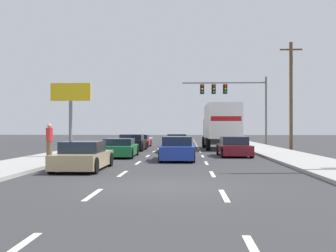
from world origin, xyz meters
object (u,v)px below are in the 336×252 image
object	(u,v)px
car_red	(140,141)
traffic_signal_mast	(228,93)
utility_pole_mid	(291,94)
car_green	(120,148)
car_tan	(83,157)
car_white	(177,141)
car_black	(132,143)
car_orange	(176,145)
roadside_billboard	(71,101)
pedestrian_mid_block	(49,140)
car_blue	(177,149)
box_truck	(221,124)
car_maroon	(234,147)

from	to	relation	value
car_red	traffic_signal_mast	size ratio (longest dim) A/B	0.50
utility_pole_mid	car_green	bearing A→B (deg)	-142.42
utility_pole_mid	car_red	bearing A→B (deg)	162.60
car_tan	car_white	world-z (taller)	car_white
car_black	car_white	bearing A→B (deg)	56.55
car_green	car_orange	size ratio (longest dim) A/B	0.98
roadside_billboard	pedestrian_mid_block	xyz separation A→B (m)	(4.34, -19.63, -3.53)
car_blue	box_truck	distance (m)	12.46
car_tan	utility_pole_mid	world-z (taller)	utility_pole_mid
car_black	roadside_billboard	distance (m)	13.75
car_red	roadside_billboard	size ratio (longest dim) A/B	0.67
car_tan	car_green	bearing A→B (deg)	87.91
car_maroon	traffic_signal_mast	bearing A→B (deg)	85.79
car_green	box_truck	xyz separation A→B (m)	(6.79, 9.62, 1.53)
car_tan	car_orange	distance (m)	13.48
traffic_signal_mast	roadside_billboard	size ratio (longest dim) A/B	1.34
car_white	box_truck	world-z (taller)	box_truck
car_maroon	traffic_signal_mast	size ratio (longest dim) A/B	0.47
car_green	car_tan	world-z (taller)	car_tan
car_red	car_white	xyz separation A→B (m)	(3.44, -1.19, 0.02)
car_tan	traffic_signal_mast	distance (m)	27.23
car_blue	box_truck	xyz separation A→B (m)	(3.29, 11.92, 1.48)
car_tan	car_white	bearing A→B (deg)	80.42
car_green	car_orange	world-z (taller)	car_orange
car_red	car_green	world-z (taller)	car_red
car_red	car_white	distance (m)	3.64
utility_pole_mid	pedestrian_mid_block	distance (m)	20.06
car_green	car_white	distance (m)	12.83
car_green	car_tan	size ratio (longest dim) A/B	1.01
car_black	box_truck	bearing A→B (deg)	17.56
utility_pole_mid	car_blue	bearing A→B (deg)	-127.07
box_truck	car_maroon	size ratio (longest dim) A/B	1.98
car_black	car_green	bearing A→B (deg)	-88.28
car_red	utility_pole_mid	bearing A→B (deg)	-17.40
car_tan	box_truck	xyz separation A→B (m)	(7.07, 17.27, 1.52)
car_black	car_orange	size ratio (longest dim) A/B	0.93
car_tan	car_maroon	xyz separation A→B (m)	(7.19, 8.68, 0.01)
car_tan	traffic_signal_mast	world-z (taller)	traffic_signal_mast
car_tan	utility_pole_mid	distance (m)	21.85
box_truck	car_maroon	distance (m)	8.73
car_red	utility_pole_mid	distance (m)	14.02
car_blue	roadside_billboard	xyz separation A→B (m)	(-11.55, 20.26, 4.02)
roadside_billboard	car_maroon	bearing A→B (deg)	-48.51
car_green	car_white	world-z (taller)	car_white
car_orange	roadside_billboard	bearing A→B (deg)	131.83
car_red	box_truck	size ratio (longest dim) A/B	0.53
box_truck	pedestrian_mid_block	world-z (taller)	box_truck
roadside_billboard	utility_pole_mid	bearing A→B (deg)	-22.08
car_black	car_green	xyz separation A→B (m)	(0.22, -7.40, -0.05)
car_white	roadside_billboard	world-z (taller)	roadside_billboard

